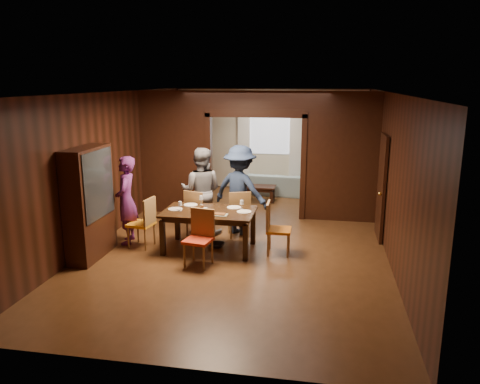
% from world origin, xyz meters
% --- Properties ---
extents(floor, '(9.00, 9.00, 0.00)m').
position_xyz_m(floor, '(0.00, 0.00, 0.00)').
color(floor, '#4B2C15').
rests_on(floor, ground).
extents(ceiling, '(5.50, 9.00, 0.02)m').
position_xyz_m(ceiling, '(0.00, 0.00, 2.90)').
color(ceiling, silver).
rests_on(ceiling, room_walls).
extents(room_walls, '(5.52, 9.01, 2.90)m').
position_xyz_m(room_walls, '(0.00, 1.89, 1.51)').
color(room_walls, black).
rests_on(room_walls, floor).
extents(person_purple, '(0.55, 0.71, 1.72)m').
position_xyz_m(person_purple, '(-2.19, -0.68, 0.86)').
color(person_purple, '#5E2265').
rests_on(person_purple, floor).
extents(person_grey, '(0.90, 0.71, 1.80)m').
position_xyz_m(person_grey, '(-0.92, 0.17, 0.90)').
color(person_grey, slate).
rests_on(person_grey, floor).
extents(person_navy, '(1.36, 1.07, 1.85)m').
position_xyz_m(person_navy, '(-0.12, 0.29, 0.92)').
color(person_navy, '#1C2946').
rests_on(person_navy, floor).
extents(sofa, '(2.05, 0.91, 0.59)m').
position_xyz_m(sofa, '(0.23, 3.85, 0.29)').
color(sofa, '#8EB0BA').
rests_on(sofa, floor).
extents(serving_bowl, '(0.31, 0.31, 0.08)m').
position_xyz_m(serving_bowl, '(-0.42, -0.64, 0.80)').
color(serving_bowl, black).
rests_on(serving_bowl, dining_table).
extents(dining_table, '(1.69, 1.05, 0.76)m').
position_xyz_m(dining_table, '(-0.52, -0.78, 0.38)').
color(dining_table, black).
rests_on(dining_table, floor).
extents(coffee_table, '(0.80, 0.50, 0.40)m').
position_xyz_m(coffee_table, '(-0.07, 3.03, 0.20)').
color(coffee_table, black).
rests_on(coffee_table, floor).
extents(chair_left, '(0.50, 0.50, 0.97)m').
position_xyz_m(chair_left, '(-1.85, -0.86, 0.48)').
color(chair_left, orange).
rests_on(chair_left, floor).
extents(chair_right, '(0.45, 0.45, 0.97)m').
position_xyz_m(chair_right, '(0.78, -0.77, 0.48)').
color(chair_right, '#C66212').
rests_on(chair_right, floor).
extents(chair_far_l, '(0.56, 0.56, 0.97)m').
position_xyz_m(chair_far_l, '(-0.93, -0.01, 0.48)').
color(chair_far_l, '#EC5816').
rests_on(chair_far_l, floor).
extents(chair_far_r, '(0.56, 0.56, 0.97)m').
position_xyz_m(chair_far_r, '(-0.12, 0.11, 0.48)').
color(chair_far_r, orange).
rests_on(chair_far_r, floor).
extents(chair_near, '(0.51, 0.51, 0.97)m').
position_xyz_m(chair_near, '(-0.52, -1.58, 0.48)').
color(chair_near, red).
rests_on(chair_near, floor).
extents(hutch, '(0.40, 1.20, 2.00)m').
position_xyz_m(hutch, '(-2.53, -1.50, 1.00)').
color(hutch, black).
rests_on(hutch, floor).
extents(door_right, '(0.06, 0.90, 2.10)m').
position_xyz_m(door_right, '(2.70, 0.50, 1.05)').
color(door_right, black).
rests_on(door_right, floor).
extents(window_far, '(1.20, 0.03, 1.30)m').
position_xyz_m(window_far, '(0.00, 4.44, 1.70)').
color(window_far, silver).
rests_on(window_far, back_wall).
extents(curtain_left, '(0.35, 0.06, 2.40)m').
position_xyz_m(curtain_left, '(-0.75, 4.40, 1.25)').
color(curtain_left, white).
rests_on(curtain_left, back_wall).
extents(curtain_right, '(0.35, 0.06, 2.40)m').
position_xyz_m(curtain_right, '(0.75, 4.40, 1.25)').
color(curtain_right, white).
rests_on(curtain_right, back_wall).
extents(plate_left, '(0.27, 0.27, 0.01)m').
position_xyz_m(plate_left, '(-1.17, -0.80, 0.77)').
color(plate_left, silver).
rests_on(plate_left, dining_table).
extents(plate_far_l, '(0.27, 0.27, 0.01)m').
position_xyz_m(plate_far_l, '(-0.97, -0.46, 0.77)').
color(plate_far_l, white).
rests_on(plate_far_l, dining_table).
extents(plate_far_r, '(0.27, 0.27, 0.01)m').
position_xyz_m(plate_far_r, '(-0.10, -0.49, 0.77)').
color(plate_far_r, white).
rests_on(plate_far_r, dining_table).
extents(plate_right, '(0.27, 0.27, 0.01)m').
position_xyz_m(plate_right, '(0.14, -0.75, 0.77)').
color(plate_right, white).
rests_on(plate_right, dining_table).
extents(plate_near, '(0.27, 0.27, 0.01)m').
position_xyz_m(plate_near, '(-0.49, -1.11, 0.77)').
color(plate_near, silver).
rests_on(plate_near, dining_table).
extents(platter_a, '(0.30, 0.20, 0.04)m').
position_xyz_m(platter_a, '(-0.59, -0.89, 0.78)').
color(platter_a, gray).
rests_on(platter_a, dining_table).
extents(platter_b, '(0.30, 0.20, 0.04)m').
position_xyz_m(platter_b, '(-0.27, -1.05, 0.78)').
color(platter_b, gray).
rests_on(platter_b, dining_table).
extents(wineglass_left, '(0.08, 0.08, 0.18)m').
position_xyz_m(wineglass_left, '(-1.05, -0.88, 0.85)').
color(wineglass_left, silver).
rests_on(wineglass_left, dining_table).
extents(wineglass_far, '(0.08, 0.08, 0.18)m').
position_xyz_m(wineglass_far, '(-0.78, -0.38, 0.85)').
color(wineglass_far, white).
rests_on(wineglass_far, dining_table).
extents(wineglass_right, '(0.08, 0.08, 0.18)m').
position_xyz_m(wineglass_right, '(0.06, -0.58, 0.85)').
color(wineglass_right, silver).
rests_on(wineglass_right, dining_table).
extents(tumbler, '(0.07, 0.07, 0.14)m').
position_xyz_m(tumbler, '(-0.51, -1.09, 0.83)').
color(tumbler, white).
rests_on(tumbler, dining_table).
extents(condiment_jar, '(0.08, 0.08, 0.11)m').
position_xyz_m(condiment_jar, '(-0.63, -0.83, 0.82)').
color(condiment_jar, '#512B13').
rests_on(condiment_jar, dining_table).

